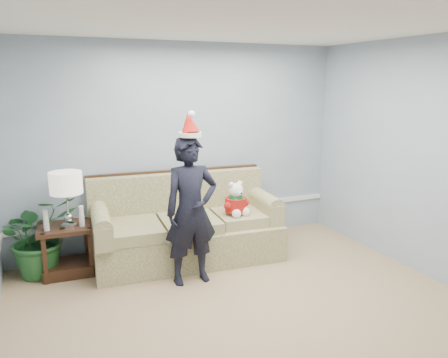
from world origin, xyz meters
name	(u,v)px	position (x,y,z in m)	size (l,w,h in m)	color
room_shell	(278,189)	(0.00, 0.00, 1.35)	(4.54, 5.04, 2.74)	tan
wainscot_trim	(112,262)	(-1.18, 1.18, 0.45)	(4.49, 4.99, 0.06)	white
sofa	(186,229)	(-0.12, 2.03, 0.38)	(2.36, 1.15, 1.07)	#535D2C
side_table	(67,255)	(-1.55, 2.12, 0.23)	(0.63, 0.54, 0.58)	#371B14
table_lamp	(66,185)	(-1.50, 2.06, 1.07)	(0.36, 0.36, 0.64)	silver
candle_pair	(64,219)	(-1.55, 2.02, 0.69)	(0.44, 0.06, 0.24)	silver
houseplant	(39,236)	(-1.83, 2.22, 0.47)	(0.84, 0.73, 0.94)	#1F5527
man	(191,211)	(-0.28, 1.36, 0.82)	(0.60, 0.39, 1.64)	black
santa_hat	(189,125)	(-0.28, 1.37, 1.75)	(0.25, 0.28, 0.29)	white
teddy_bear	(236,203)	(0.46, 1.78, 0.72)	(0.31, 0.33, 0.44)	white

